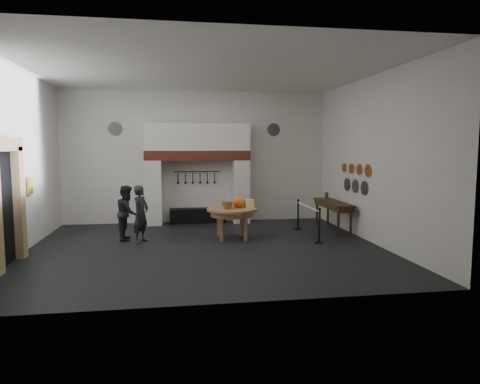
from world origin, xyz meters
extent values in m
cube|color=black|center=(0.00, 0.00, 0.00)|extent=(9.00, 8.00, 0.02)
cube|color=silver|center=(0.00, 0.00, 4.50)|extent=(9.00, 8.00, 0.02)
cube|color=silver|center=(0.00, 4.00, 2.25)|extent=(9.00, 0.02, 4.50)
cube|color=silver|center=(0.00, -4.00, 2.25)|extent=(9.00, 0.02, 4.50)
cube|color=silver|center=(-4.50, 0.00, 2.25)|extent=(0.02, 8.00, 4.50)
cube|color=silver|center=(4.50, 0.00, 2.25)|extent=(0.02, 8.00, 4.50)
cube|color=silver|center=(-1.48, 3.65, 1.07)|extent=(0.55, 0.70, 2.15)
cube|color=silver|center=(1.48, 3.65, 1.07)|extent=(0.55, 0.70, 2.15)
cube|color=#9E442B|center=(0.00, 3.65, 2.31)|extent=(3.50, 0.72, 0.32)
cube|color=silver|center=(0.00, 3.65, 2.92)|extent=(3.50, 0.70, 0.90)
cube|color=black|center=(0.00, 3.72, 0.25)|extent=(1.90, 0.45, 0.50)
cylinder|color=black|center=(0.00, 3.92, 1.75)|extent=(1.60, 0.02, 0.02)
cube|color=black|center=(-4.47, -1.00, 1.25)|extent=(0.04, 1.10, 2.50)
cube|color=tan|center=(-4.38, -0.30, 1.30)|extent=(0.22, 0.30, 2.60)
cube|color=tan|center=(-4.38, -1.00, 2.65)|extent=(0.22, 1.70, 0.30)
cube|color=gold|center=(-4.45, 0.80, 1.60)|extent=(0.05, 0.34, 0.44)
cylinder|color=#B27754|center=(0.81, 1.00, 0.84)|extent=(1.78, 1.78, 0.07)
ellipsoid|color=orange|center=(1.01, 1.10, 1.03)|extent=(0.36, 0.36, 0.31)
cube|color=#FFFD98|center=(1.31, 0.95, 0.99)|extent=(0.22, 0.22, 0.24)
cube|color=#DAD482|center=(1.29, 1.25, 0.97)|extent=(0.18, 0.18, 0.20)
cone|color=#A1693B|center=(0.66, 0.85, 0.98)|extent=(0.40, 0.40, 0.22)
ellipsoid|color=#A4763A|center=(0.71, 1.35, 0.94)|extent=(0.31, 0.18, 0.13)
imported|color=black|center=(-1.70, 0.95, 0.78)|extent=(0.60, 0.68, 1.56)
imported|color=black|center=(-2.10, 1.35, 0.76)|extent=(0.59, 0.75, 1.53)
cube|color=#3A2815|center=(4.10, 1.78, 0.87)|extent=(0.55, 2.20, 0.06)
cylinder|color=#444548|center=(4.10, 2.38, 1.01)|extent=(0.12, 0.12, 0.22)
cylinder|color=#C6662D|center=(4.46, 0.20, 1.95)|extent=(0.03, 0.34, 0.34)
cylinder|color=#C6662D|center=(4.46, 0.75, 1.95)|extent=(0.03, 0.32, 0.32)
cylinder|color=#C6662D|center=(4.46, 1.30, 1.95)|extent=(0.03, 0.30, 0.30)
cylinder|color=#C6662D|center=(4.46, 1.85, 1.95)|extent=(0.03, 0.28, 0.28)
cylinder|color=#4C4C51|center=(4.46, 0.40, 1.45)|extent=(0.03, 0.40, 0.40)
cylinder|color=#4C4C51|center=(4.46, 1.00, 1.45)|extent=(0.03, 0.40, 0.40)
cylinder|color=#4C4C51|center=(4.46, 1.60, 1.45)|extent=(0.03, 0.40, 0.40)
cylinder|color=#4C4C51|center=(-2.70, 3.96, 3.20)|extent=(0.44, 0.03, 0.44)
cylinder|color=#4C4C51|center=(2.70, 3.96, 3.20)|extent=(0.44, 0.03, 0.44)
cylinder|color=black|center=(3.07, 0.10, 0.45)|extent=(0.05, 0.05, 0.90)
cylinder|color=black|center=(3.07, 2.10, 0.45)|extent=(0.05, 0.05, 0.90)
cylinder|color=white|center=(3.07, 1.10, 0.85)|extent=(0.04, 2.00, 0.04)
camera|label=1|loc=(-0.82, -10.81, 2.59)|focal=32.00mm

